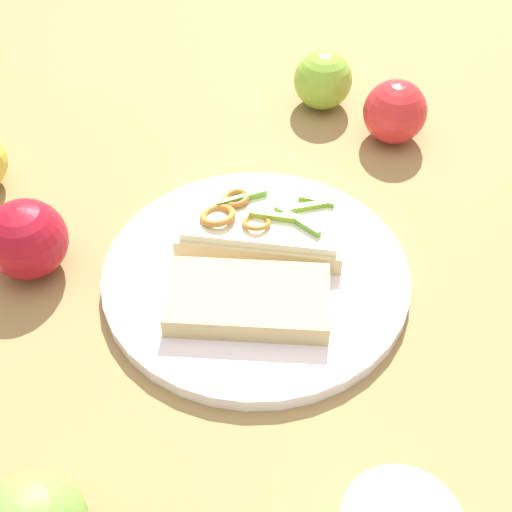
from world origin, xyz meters
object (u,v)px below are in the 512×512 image
at_px(sandwich, 262,225).
at_px(apple_0, 27,239).
at_px(bread_slice_side, 248,299).
at_px(apple_4, 395,112).
at_px(plate, 256,275).
at_px(apple_1, 323,80).

xyz_separation_m(sandwich, apple_0, (-0.13, -0.20, 0.01)).
bearing_deg(bread_slice_side, apple_4, 62.46).
relative_size(sandwich, apple_4, 2.41).
relative_size(plate, apple_1, 4.08).
height_order(apple_0, apple_1, apple_0).
xyz_separation_m(apple_0, apple_1, (-0.01, 0.44, -0.00)).
distance_m(sandwich, bread_slice_side, 0.10).
bearing_deg(apple_0, bread_slice_side, 31.76).
distance_m(bread_slice_side, apple_1, 0.38).
bearing_deg(apple_1, apple_4, 6.87).
bearing_deg(apple_0, apple_4, 77.87).
distance_m(sandwich, apple_4, 0.25).
distance_m(sandwich, apple_0, 0.24).
bearing_deg(sandwich, apple_4, 58.12).
height_order(sandwich, apple_0, apple_0).
xyz_separation_m(apple_0, apple_4, (0.10, 0.45, -0.00)).
distance_m(plate, apple_0, 0.23).
bearing_deg(sandwich, apple_0, -163.96).
xyz_separation_m(plate, bread_slice_side, (0.03, -0.04, 0.02)).
height_order(sandwich, apple_4, apple_4).
bearing_deg(bread_slice_side, apple_1, 79.31).
relative_size(plate, bread_slice_side, 2.03).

